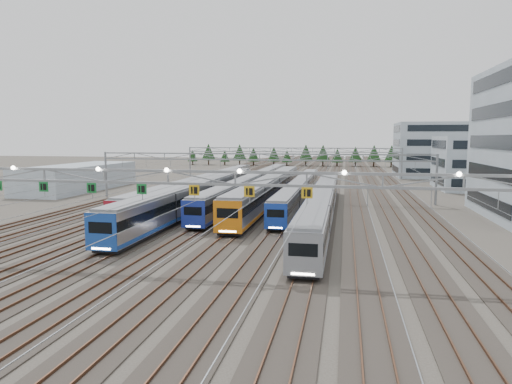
% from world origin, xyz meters
% --- Properties ---
extents(ground, '(400.00, 400.00, 0.00)m').
position_xyz_m(ground, '(0.00, 0.00, 0.00)').
color(ground, '#47423A').
rests_on(ground, ground).
extents(track_bed, '(54.00, 260.00, 5.42)m').
position_xyz_m(track_bed, '(0.00, 100.00, 1.49)').
color(track_bed, '#2D2823').
rests_on(track_bed, ground).
extents(train_a, '(2.63, 67.43, 3.42)m').
position_xyz_m(train_a, '(-11.25, 45.44, 1.96)').
color(train_a, black).
rests_on(train_a, ground).
extents(train_b, '(3.03, 56.91, 3.95)m').
position_xyz_m(train_b, '(-6.75, 29.37, 2.23)').
color(train_b, black).
rests_on(train_b, ground).
extents(train_c, '(2.78, 68.51, 3.62)m').
position_xyz_m(train_c, '(-2.25, 46.61, 2.06)').
color(train_c, black).
rests_on(train_c, ground).
extents(train_d, '(3.10, 53.97, 4.05)m').
position_xyz_m(train_d, '(2.25, 37.15, 2.28)').
color(train_d, black).
rests_on(train_d, ground).
extents(train_e, '(2.58, 53.00, 3.36)m').
position_xyz_m(train_e, '(6.75, 40.03, 1.93)').
color(train_e, black).
rests_on(train_e, ground).
extents(train_f, '(2.87, 55.19, 3.73)m').
position_xyz_m(train_f, '(11.25, 24.57, 2.12)').
color(train_f, black).
rests_on(train_f, ground).
extents(gantry_near, '(56.36, 0.61, 8.08)m').
position_xyz_m(gantry_near, '(-0.05, -0.12, 7.09)').
color(gantry_near, gray).
rests_on(gantry_near, ground).
extents(gantry_mid, '(56.36, 0.36, 8.00)m').
position_xyz_m(gantry_mid, '(0.00, 40.00, 6.39)').
color(gantry_mid, gray).
rests_on(gantry_mid, ground).
extents(gantry_far, '(56.36, 0.36, 8.00)m').
position_xyz_m(gantry_far, '(0.00, 85.00, 6.39)').
color(gantry_far, gray).
rests_on(gantry_far, ground).
extents(depot_bldg_mid, '(14.00, 16.00, 10.78)m').
position_xyz_m(depot_bldg_mid, '(39.70, 64.52, 5.39)').
color(depot_bldg_mid, '#99ABB6').
rests_on(depot_bldg_mid, ground).
extents(depot_bldg_north, '(22.00, 18.00, 14.50)m').
position_xyz_m(depot_bldg_north, '(38.53, 95.22, 7.25)').
color(depot_bldg_north, '#99ABB6').
rests_on(depot_bldg_north, ground).
extents(west_shed, '(10.00, 30.00, 5.02)m').
position_xyz_m(west_shed, '(-38.92, 48.85, 2.51)').
color(west_shed, '#99ABB6').
rests_on(west_shed, ground).
extents(treeline, '(100.10, 5.60, 7.02)m').
position_xyz_m(treeline, '(2.25, 135.71, 4.23)').
color(treeline, '#332114').
rests_on(treeline, ground).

